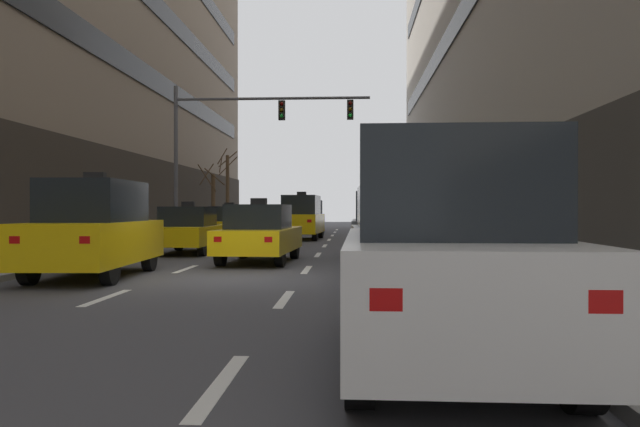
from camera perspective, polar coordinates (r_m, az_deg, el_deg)
The scene contains 33 objects.
ground_plane at distance 13.57m, azimuth -8.50°, elevation -6.09°, with size 120.00×120.00×0.00m, color #424247.
sidewalk_right at distance 13.71m, azimuth 17.31°, elevation -5.74°, with size 2.81×80.00×0.14m, color gray.
lane_stripe_l1_s3 at distance 11.16m, azimuth -19.55°, elevation -7.49°, with size 0.16×2.00×0.01m, color silver.
lane_stripe_l1_s4 at distance 15.87m, azimuth -12.57°, elevation -5.14°, with size 0.16×2.00×0.01m, color silver.
lane_stripe_l1_s5 at distance 20.71m, azimuth -8.83°, elevation -3.84°, with size 0.16×2.00×0.01m, color silver.
lane_stripe_l1_s6 at distance 25.61m, azimuth -6.52°, elevation -3.02°, with size 0.16×2.00×0.01m, color silver.
lane_stripe_l1_s7 at distance 30.54m, azimuth -4.96°, elevation -2.47°, with size 0.16×2.00×0.01m, color silver.
lane_stripe_l1_s8 at distance 35.50m, azimuth -3.83°, elevation -2.07°, with size 0.16×2.00×0.01m, color silver.
lane_stripe_l1_s9 at distance 40.46m, azimuth -2.99°, elevation -1.77°, with size 0.16×2.00×0.01m, color silver.
lane_stripe_l1_s10 at distance 45.43m, azimuth -2.32°, elevation -1.53°, with size 0.16×2.00×0.01m, color silver.
lane_stripe_l2_s2 at distance 5.55m, azimuth -9.38°, elevation -15.60°, with size 0.16×2.00×0.01m, color silver.
lane_stripe_l2_s3 at distance 10.39m, azimuth -3.37°, elevation -8.07°, with size 0.16×2.00×0.01m, color silver.
lane_stripe_l2_s4 at distance 15.33m, azimuth -1.27°, elevation -5.32°, with size 0.16×2.00×0.01m, color silver.
lane_stripe_l2_s5 at distance 20.30m, azimuth -0.20°, elevation -3.92°, with size 0.16×2.00×0.01m, color silver.
lane_stripe_l2_s6 at distance 25.28m, azimuth 0.44°, elevation -3.07°, with size 0.16×2.00×0.01m, color silver.
lane_stripe_l2_s7 at distance 30.27m, azimuth 0.87°, elevation -2.50°, with size 0.16×2.00×0.01m, color silver.
lane_stripe_l2_s8 at distance 35.26m, azimuth 1.18°, elevation -2.09°, with size 0.16×2.00×0.01m, color silver.
lane_stripe_l2_s9 at distance 40.25m, azimuth 1.41°, elevation -1.78°, with size 0.16×2.00×0.01m, color silver.
lane_stripe_l2_s10 at distance 45.25m, azimuth 1.60°, elevation -1.54°, with size 0.16×2.00×0.01m, color silver.
taxi_driving_0 at distance 17.45m, azimuth -5.71°, elevation -1.93°, with size 2.06×4.53×1.85m.
car_driving_1 at distance 38.63m, azimuth -0.94°, elevation -0.33°, with size 1.93×4.37×2.09m.
taxi_driving_2 at distance 30.68m, azimuth -1.75°, elevation -0.38°, with size 2.16×4.71×2.43m.
taxi_driving_3 at distance 21.49m, azimuth -12.25°, elevation -1.56°, with size 1.84×4.34×1.80m.
taxi_driving_4 at distance 29.05m, azimuth -8.49°, elevation -1.00°, with size 2.03×4.52×1.85m.
taxi_driving_5 at distance 14.44m, azimuth -20.49°, elevation -1.40°, with size 2.09×4.58×2.36m.
car_parked_0 at distance 6.11m, azimuth 11.58°, elevation -3.71°, with size 1.96×4.57×2.20m.
car_parked_1 at distance 12.48m, azimuth 7.21°, elevation -2.04°, with size 1.84×4.20×2.01m.
car_parked_2 at distance 19.03m, azimuth 5.78°, elevation -1.11°, with size 1.84×4.30×2.07m.
traffic_signal_0 at distance 26.83m, azimuth -7.50°, elevation 7.69°, with size 8.62×0.35×6.83m.
street_tree_0 at distance 41.59m, azimuth -8.76°, elevation 2.27°, with size 1.33×1.27×5.62m.
street_tree_1 at distance 37.38m, azimuth -10.10°, elevation 1.23°, with size 1.71×1.72×4.25m.
pedestrian_0 at distance 26.32m, azimuth 11.08°, elevation -0.60°, with size 0.40×0.41×1.62m.
pedestrian_1 at distance 16.60m, azimuth 14.93°, elevation -1.35°, with size 0.50×0.31×1.55m.
Camera 1 is at (2.70, -13.21, 1.53)m, focal length 33.85 mm.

